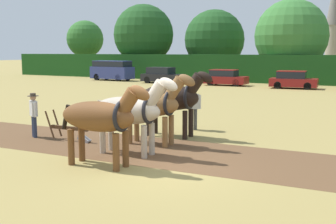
# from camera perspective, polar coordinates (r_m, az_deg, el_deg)

# --- Properties ---
(ground_plane) EXTENTS (240.00, 240.00, 0.00)m
(ground_plane) POSITION_cam_1_polar(r_m,az_deg,el_deg) (11.39, -1.60, -7.55)
(ground_plane) COLOR #998447
(plowed_furrow_strip) EXTENTS (21.81, 4.78, 0.01)m
(plowed_furrow_strip) POSITION_cam_1_polar(r_m,az_deg,el_deg) (15.42, -14.47, -3.62)
(plowed_furrow_strip) COLOR brown
(plowed_furrow_strip) RESTS_ON ground
(hedgerow) EXTENTS (78.48, 1.25, 2.78)m
(hedgerow) POSITION_cam_1_polar(r_m,az_deg,el_deg) (41.50, 21.19, 5.30)
(hedgerow) COLOR #194719
(hedgerow) RESTS_ON ground
(tree_far_left) EXTENTS (5.00, 5.00, 7.30)m
(tree_far_left) POSITION_cam_1_polar(r_m,az_deg,el_deg) (59.39, -11.16, 9.67)
(tree_far_left) COLOR #4C3823
(tree_far_left) RESTS_ON ground
(tree_left) EXTENTS (7.32, 7.32, 8.82)m
(tree_left) POSITION_cam_1_polar(r_m,az_deg,el_deg) (52.44, -3.34, 10.43)
(tree_left) COLOR brown
(tree_left) RESTS_ON ground
(tree_center_left) EXTENTS (7.08, 7.08, 8.02)m
(tree_center_left) POSITION_cam_1_polar(r_m,az_deg,el_deg) (50.95, 6.30, 9.70)
(tree_center_left) COLOR #423323
(tree_center_left) RESTS_ON ground
(tree_center) EXTENTS (7.44, 7.44, 8.41)m
(tree_center) POSITION_cam_1_polar(r_m,az_deg,el_deg) (45.58, 16.35, 9.87)
(tree_center) COLOR #423323
(tree_center) RESTS_ON ground
(church_spire) EXTENTS (2.37, 2.37, 15.41)m
(church_spire) POSITION_cam_1_polar(r_m,az_deg,el_deg) (67.94, 21.63, 11.83)
(church_spire) COLOR gray
(church_spire) RESTS_ON ground
(draft_horse_lead_left) EXTENTS (2.87, 0.98, 2.33)m
(draft_horse_lead_left) POSITION_cam_1_polar(r_m,az_deg,el_deg) (11.40, -9.08, -0.70)
(draft_horse_lead_left) COLOR brown
(draft_horse_lead_left) RESTS_ON ground
(draft_horse_lead_right) EXTENTS (2.96, 0.98, 2.44)m
(draft_horse_lead_right) POSITION_cam_1_polar(r_m,az_deg,el_deg) (12.64, -5.15, 0.21)
(draft_horse_lead_right) COLOR #B2A38E
(draft_horse_lead_right) RESTS_ON ground
(draft_horse_trail_left) EXTENTS (2.78, 0.96, 2.46)m
(draft_horse_trail_left) POSITION_cam_1_polar(r_m,az_deg,el_deg) (13.93, -1.98, 1.08)
(draft_horse_trail_left) COLOR brown
(draft_horse_trail_left) RESTS_ON ground
(draft_horse_trail_right) EXTENTS (2.92, 1.11, 2.49)m
(draft_horse_trail_right) POSITION_cam_1_polar(r_m,az_deg,el_deg) (15.26, 0.60, 1.99)
(draft_horse_trail_right) COLOR black
(draft_horse_trail_right) RESTS_ON ground
(plow) EXTENTS (1.78, 0.48, 1.13)m
(plow) POSITION_cam_1_polar(r_m,az_deg,el_deg) (14.99, -12.80, -2.65)
(plow) COLOR #4C331E
(plow) RESTS_ON ground
(farmer_at_plow) EXTENTS (0.55, 0.41, 1.61)m
(farmer_at_plow) POSITION_cam_1_polar(r_m,az_deg,el_deg) (15.95, -17.74, 0.00)
(farmer_at_plow) COLOR #28334C
(farmer_at_plow) RESTS_ON ground
(farmer_beside_team) EXTENTS (0.54, 0.46, 1.71)m
(farmer_beside_team) POSITION_cam_1_polar(r_m,az_deg,el_deg) (16.70, 3.38, 0.99)
(farmer_beside_team) COLOR #4C4C4C
(farmer_beside_team) RESTS_ON ground
(parked_van) EXTENTS (4.79, 2.06, 2.11)m
(parked_van) POSITION_cam_1_polar(r_m,az_deg,el_deg) (45.91, -7.58, 5.62)
(parked_van) COLOR navy
(parked_van) RESTS_ON ground
(parked_car_left) EXTENTS (4.05, 1.84, 1.56)m
(parked_car_left) POSITION_cam_1_polar(r_m,az_deg,el_deg) (41.54, -0.82, 4.97)
(parked_car_left) COLOR black
(parked_car_left) RESTS_ON ground
(parked_car_center_left) EXTENTS (3.96, 1.97, 1.46)m
(parked_car_center_left) POSITION_cam_1_polar(r_m,az_deg,el_deg) (39.06, 7.75, 4.62)
(parked_car_center_left) COLOR maroon
(parked_car_center_left) RESTS_ON ground
(parked_car_center) EXTENTS (4.01, 2.21, 1.49)m
(parked_car_center) POSITION_cam_1_polar(r_m,az_deg,el_deg) (37.00, 16.57, 4.17)
(parked_car_center) COLOR maroon
(parked_car_center) RESTS_ON ground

